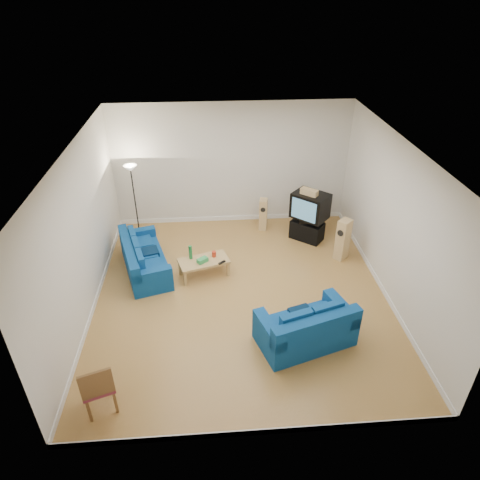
{
  "coord_description": "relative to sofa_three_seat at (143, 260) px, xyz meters",
  "views": [
    {
      "loc": [
        -0.57,
        -7.02,
        5.71
      ],
      "look_at": [
        0.0,
        0.4,
        1.1
      ],
      "focal_mm": 32.0,
      "sensor_mm": 36.0,
      "label": 1
    }
  ],
  "objects": [
    {
      "name": "coffee_table",
      "position": [
        1.36,
        -0.26,
        0.06
      ],
      "size": [
        1.19,
        0.83,
        0.39
      ],
      "rotation": [
        0.0,
        0.0,
        0.29
      ],
      "color": "tan",
      "rests_on": "ground"
    },
    {
      "name": "television",
      "position": [
        4.0,
        1.14,
        0.63
      ],
      "size": [
        1.02,
        1.01,
        0.64
      ],
      "rotation": [
        0.0,
        0.0,
        -0.74
      ],
      "color": "black",
      "rests_on": "av_receiver"
    },
    {
      "name": "remote",
      "position": [
        1.76,
        -0.39,
        0.13
      ],
      "size": [
        0.17,
        0.15,
        0.02
      ],
      "primitive_type": "cube",
      "rotation": [
        0.0,
        0.0,
        0.68
      ],
      "color": "black",
      "rests_on": "coffee_table"
    },
    {
      "name": "av_receiver",
      "position": [
        4.0,
        1.12,
        0.26
      ],
      "size": [
        0.55,
        0.49,
        0.11
      ],
      "primitive_type": "cube",
      "rotation": [
        0.0,
        0.0,
        -0.25
      ],
      "color": "black",
      "rests_on": "tv_stand"
    },
    {
      "name": "sofa_three_seat",
      "position": [
        0.0,
        0.0,
        0.0
      ],
      "size": [
        1.36,
        2.1,
        0.75
      ],
      "rotation": [
        0.0,
        0.0,
        -1.28
      ],
      "color": "navy",
      "rests_on": "ground"
    },
    {
      "name": "sofa_loveseat",
      "position": [
        3.19,
        -2.5,
        0.04
      ],
      "size": [
        1.88,
        1.4,
        0.84
      ],
      "rotation": [
        0.0,
        0.0,
        0.31
      ],
      "color": "navy",
      "rests_on": "ground"
    },
    {
      "name": "dining_chair",
      "position": [
        -0.21,
        -3.67,
        0.27
      ],
      "size": [
        0.6,
        0.6,
        0.99
      ],
      "rotation": [
        0.0,
        0.0,
        0.33
      ],
      "color": "brown",
      "rests_on": "ground"
    },
    {
      "name": "red_canister",
      "position": [
        1.6,
        -0.13,
        0.18
      ],
      "size": [
        0.1,
        0.1,
        0.13
      ],
      "primitive_type": "cylinder",
      "rotation": [
        0.0,
        0.0,
        -0.13
      ],
      "color": "red",
      "rests_on": "coffee_table"
    },
    {
      "name": "room",
      "position": [
        2.14,
        -1.02,
        1.26
      ],
      "size": [
        6.01,
        6.51,
        3.21
      ],
      "color": "brown",
      "rests_on": "ground"
    },
    {
      "name": "tissue_box",
      "position": [
        1.34,
        -0.33,
        0.16
      ],
      "size": [
        0.26,
        0.25,
        0.1
      ],
      "primitive_type": "cube",
      "rotation": [
        0.0,
        0.0,
        0.66
      ],
      "color": "green",
      "rests_on": "coffee_table"
    },
    {
      "name": "floor_lamp",
      "position": [
        -0.31,
        1.68,
        1.27
      ],
      "size": [
        0.32,
        0.32,
        1.88
      ],
      "color": "black",
      "rests_on": "ground"
    },
    {
      "name": "bottle",
      "position": [
        1.08,
        -0.17,
        0.28
      ],
      "size": [
        0.11,
        0.11,
        0.32
      ],
      "primitive_type": "cylinder",
      "rotation": [
        0.0,
        0.0,
        0.69
      ],
      "color": "#197233",
      "rests_on": "coffee_table"
    },
    {
      "name": "tv_stand",
      "position": [
        3.96,
        1.1,
        -0.04
      ],
      "size": [
        0.89,
        0.83,
        0.48
      ],
      "primitive_type": "cube",
      "rotation": [
        0.0,
        0.0,
        -0.67
      ],
      "color": "black",
      "rests_on": "ground"
    },
    {
      "name": "centre_speaker",
      "position": [
        3.93,
        1.1,
        1.03
      ],
      "size": [
        0.43,
        0.4,
        0.15
      ],
      "primitive_type": "cube",
      "rotation": [
        0.0,
        0.0,
        -0.71
      ],
      "color": "tan",
      "rests_on": "television"
    },
    {
      "name": "speaker_right",
      "position": [
        4.59,
        0.17,
        0.23
      ],
      "size": [
        0.38,
        0.38,
        1.02
      ],
      "rotation": [
        0.0,
        0.0,
        -0.84
      ],
      "color": "tan",
      "rests_on": "ground"
    },
    {
      "name": "speaker_left",
      "position": [
        2.92,
        1.68,
        0.15
      ],
      "size": [
        0.25,
        0.29,
        0.86
      ],
      "rotation": [
        0.0,
        0.0,
        -0.21
      ],
      "color": "tan",
      "rests_on": "ground"
    }
  ]
}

